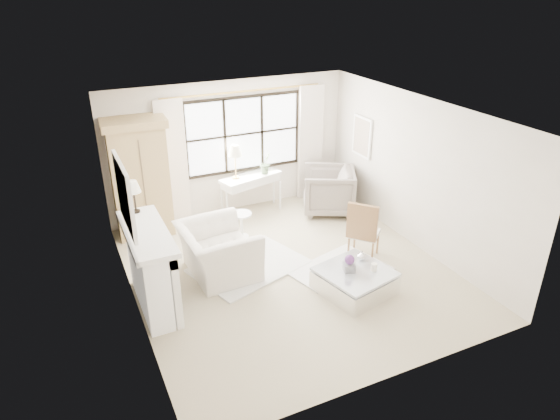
# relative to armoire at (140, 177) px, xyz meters

# --- Properties ---
(floor) EXTENTS (5.50, 5.50, 0.00)m
(floor) POSITION_rel_armoire_xyz_m (1.88, -2.40, -1.14)
(floor) COLOR #BDAF8D
(floor) RESTS_ON ground
(ceiling) EXTENTS (5.50, 5.50, 0.00)m
(ceiling) POSITION_rel_armoire_xyz_m (1.88, -2.40, 1.56)
(ceiling) COLOR white
(ceiling) RESTS_ON ground
(wall_back) EXTENTS (5.00, 0.00, 5.00)m
(wall_back) POSITION_rel_armoire_xyz_m (1.88, 0.35, 0.21)
(wall_back) COLOR white
(wall_back) RESTS_ON ground
(wall_front) EXTENTS (5.00, 0.00, 5.00)m
(wall_front) POSITION_rel_armoire_xyz_m (1.88, -5.15, 0.21)
(wall_front) COLOR beige
(wall_front) RESTS_ON ground
(wall_left) EXTENTS (0.00, 5.50, 5.50)m
(wall_left) POSITION_rel_armoire_xyz_m (-0.62, -2.40, 0.21)
(wall_left) COLOR silver
(wall_left) RESTS_ON ground
(wall_right) EXTENTS (0.00, 5.50, 5.50)m
(wall_right) POSITION_rel_armoire_xyz_m (4.38, -2.40, 0.21)
(wall_right) COLOR beige
(wall_right) RESTS_ON ground
(window_pane) EXTENTS (2.40, 0.02, 1.50)m
(window_pane) POSITION_rel_armoire_xyz_m (2.18, 0.33, 0.46)
(window_pane) COLOR white
(window_pane) RESTS_ON wall_back
(window_frame) EXTENTS (2.50, 0.04, 1.50)m
(window_frame) POSITION_rel_armoire_xyz_m (2.18, 0.32, 0.46)
(window_frame) COLOR black
(window_frame) RESTS_ON wall_back
(curtain_rod) EXTENTS (3.30, 0.04, 0.04)m
(curtain_rod) POSITION_rel_armoire_xyz_m (2.18, 0.27, 1.33)
(curtain_rod) COLOR #B18A3D
(curtain_rod) RESTS_ON wall_back
(curtain_left) EXTENTS (0.55, 0.10, 2.47)m
(curtain_left) POSITION_rel_armoire_xyz_m (0.68, 0.25, 0.10)
(curtain_left) COLOR white
(curtain_left) RESTS_ON ground
(curtain_right) EXTENTS (0.55, 0.10, 2.47)m
(curtain_right) POSITION_rel_armoire_xyz_m (3.68, 0.25, 0.10)
(curtain_right) COLOR white
(curtain_right) RESTS_ON ground
(fireplace) EXTENTS (0.58, 1.66, 1.26)m
(fireplace) POSITION_rel_armoire_xyz_m (-0.39, -2.40, -0.49)
(fireplace) COLOR white
(fireplace) RESTS_ON ground
(mirror_frame) EXTENTS (0.05, 1.15, 0.95)m
(mirror_frame) POSITION_rel_armoire_xyz_m (-0.59, -2.40, 0.70)
(mirror_frame) COLOR white
(mirror_frame) RESTS_ON wall_left
(mirror_glass) EXTENTS (0.02, 1.00, 0.80)m
(mirror_glass) POSITION_rel_armoire_xyz_m (-0.56, -2.40, 0.70)
(mirror_glass) COLOR silver
(mirror_glass) RESTS_ON wall_left
(art_frame) EXTENTS (0.04, 0.62, 0.82)m
(art_frame) POSITION_rel_armoire_xyz_m (4.35, -0.70, 0.41)
(art_frame) COLOR white
(art_frame) RESTS_ON wall_right
(art_canvas) EXTENTS (0.01, 0.52, 0.72)m
(art_canvas) POSITION_rel_armoire_xyz_m (4.33, -0.70, 0.41)
(art_canvas) COLOR #B6A18D
(art_canvas) RESTS_ON wall_right
(mantel_lamp) EXTENTS (0.22, 0.22, 0.51)m
(mantel_lamp) POSITION_rel_armoire_xyz_m (-0.38, -1.73, 0.51)
(mantel_lamp) COLOR black
(mantel_lamp) RESTS_ON fireplace
(armoire) EXTENTS (1.15, 0.76, 2.24)m
(armoire) POSITION_rel_armoire_xyz_m (0.00, 0.00, 0.00)
(armoire) COLOR tan
(armoire) RESTS_ON floor
(console_table) EXTENTS (1.37, 0.77, 0.80)m
(console_table) POSITION_rel_armoire_xyz_m (2.20, 0.03, -0.74)
(console_table) COLOR white
(console_table) RESTS_ON floor
(console_lamp) EXTENTS (0.28, 0.28, 0.69)m
(console_lamp) POSITION_rel_armoire_xyz_m (1.88, 0.04, 0.22)
(console_lamp) COLOR #B98C40
(console_lamp) RESTS_ON console_table
(orchid_plant) EXTENTS (0.31, 0.30, 0.44)m
(orchid_plant) POSITION_rel_armoire_xyz_m (2.53, 0.03, -0.12)
(orchid_plant) COLOR #546E49
(orchid_plant) RESTS_ON console_table
(side_table) EXTENTS (0.40, 0.40, 0.51)m
(side_table) POSITION_rel_armoire_xyz_m (1.59, -0.97, -0.81)
(side_table) COLOR white
(side_table) RESTS_ON floor
(rug_left) EXTENTS (2.11, 1.77, 0.03)m
(rug_left) POSITION_rel_armoire_xyz_m (1.32, -2.01, -1.12)
(rug_left) COLOR silver
(rug_left) RESTS_ON floor
(rug_right) EXTENTS (1.74, 1.48, 0.03)m
(rug_right) POSITION_rel_armoire_xyz_m (2.65, -2.81, -1.13)
(rug_right) COLOR white
(rug_right) RESTS_ON floor
(club_armchair) EXTENTS (1.18, 1.33, 0.84)m
(club_armchair) POSITION_rel_armoire_xyz_m (0.79, -1.98, -0.72)
(club_armchair) COLOR silver
(club_armchair) RESTS_ON floor
(wingback_chair) EXTENTS (1.38, 1.37, 0.94)m
(wingback_chair) POSITION_rel_armoire_xyz_m (3.65, -0.65, -0.67)
(wingback_chair) COLOR gray
(wingback_chair) RESTS_ON floor
(french_chair) EXTENTS (0.68, 0.68, 1.08)m
(french_chair) POSITION_rel_armoire_xyz_m (3.25, -2.55, -0.83)
(french_chair) COLOR #976A3F
(french_chair) RESTS_ON floor
(coffee_table) EXTENTS (1.19, 1.19, 0.38)m
(coffee_table) POSITION_rel_armoire_xyz_m (2.54, -3.39, -0.96)
(coffee_table) COLOR white
(coffee_table) RESTS_ON floor
(planter_box) EXTENTS (0.21, 0.21, 0.13)m
(planter_box) POSITION_rel_armoire_xyz_m (2.45, -3.35, -0.70)
(planter_box) COLOR slate
(planter_box) RESTS_ON coffee_table
(planter_flowers) EXTENTS (0.15, 0.15, 0.15)m
(planter_flowers) POSITION_rel_armoire_xyz_m (2.45, -3.35, -0.56)
(planter_flowers) COLOR #5B2C6F
(planter_flowers) RESTS_ON planter_box
(pillar_candle) EXTENTS (0.09, 0.09, 0.12)m
(pillar_candle) POSITION_rel_armoire_xyz_m (2.80, -3.50, -0.70)
(pillar_candle) COLOR white
(pillar_candle) RESTS_ON coffee_table
(coffee_vase) EXTENTS (0.18, 0.18, 0.16)m
(coffee_vase) POSITION_rel_armoire_xyz_m (2.81, -3.15, -0.68)
(coffee_vase) COLOR silver
(coffee_vase) RESTS_ON coffee_table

